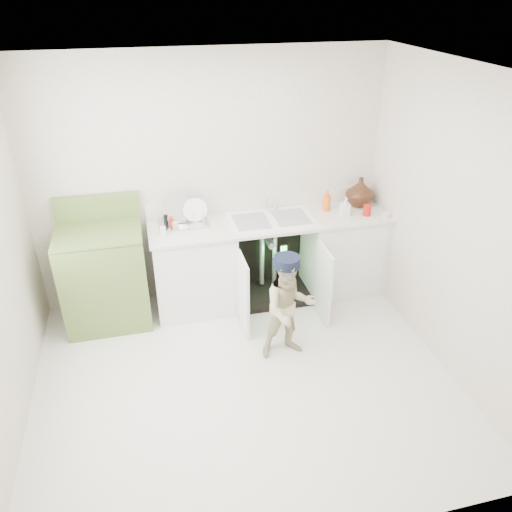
# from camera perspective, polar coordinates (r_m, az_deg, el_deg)

# --- Properties ---
(ground) EXTENTS (3.50, 3.50, 0.00)m
(ground) POSITION_cam_1_polar(r_m,az_deg,el_deg) (4.42, -1.29, -13.85)
(ground) COLOR beige
(ground) RESTS_ON ground
(room_shell) EXTENTS (6.00, 5.50, 1.26)m
(room_shell) POSITION_cam_1_polar(r_m,az_deg,el_deg) (3.68, -1.51, 0.53)
(room_shell) COLOR beige
(room_shell) RESTS_ON ground
(counter_run) EXTENTS (2.44, 1.02, 1.21)m
(counter_run) POSITION_cam_1_polar(r_m,az_deg,el_deg) (5.21, 1.92, -0.07)
(counter_run) COLOR silver
(counter_run) RESTS_ON ground
(avocado_stove) EXTENTS (0.79, 0.65, 1.22)m
(avocado_stove) POSITION_cam_1_polar(r_m,az_deg,el_deg) (5.03, -16.88, -2.11)
(avocado_stove) COLOR olive
(avocado_stove) RESTS_ON ground
(repair_worker) EXTENTS (0.49, 0.81, 1.00)m
(repair_worker) POSITION_cam_1_polar(r_m,az_deg,el_deg) (4.38, 3.77, -5.83)
(repair_worker) COLOR beige
(repair_worker) RESTS_ON ground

